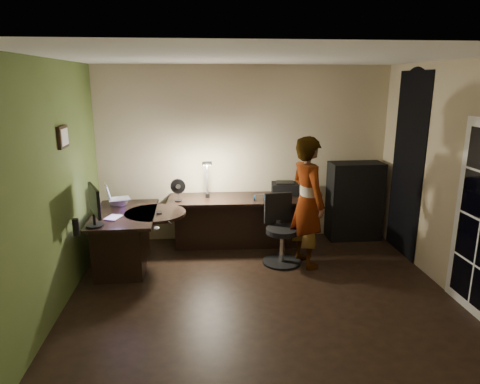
{
  "coord_description": "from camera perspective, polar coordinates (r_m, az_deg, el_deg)",
  "views": [
    {
      "loc": [
        -0.67,
        -4.54,
        2.47
      ],
      "look_at": [
        -0.15,
        1.05,
        1.0
      ],
      "focal_mm": 32.0,
      "sensor_mm": 36.0,
      "label": 1
    }
  ],
  "objects": [
    {
      "name": "office_chair",
      "position": [
        5.9,
        5.68,
        -5.13
      ],
      "size": [
        0.6,
        0.6,
        0.96
      ],
      "primitive_type": "cube",
      "rotation": [
        0.0,
        0.0,
        0.13
      ],
      "color": "black",
      "rests_on": "floor"
    },
    {
      "name": "wall_back",
      "position": [
        6.68,
        0.53,
        5.01
      ],
      "size": [
        4.5,
        0.01,
        2.7
      ],
      "primitive_type": "cube",
      "color": "tan",
      "rests_on": "floor"
    },
    {
      "name": "wall_front",
      "position": [
        2.85,
        8.8,
        -8.67
      ],
      "size": [
        4.5,
        0.01,
        2.7
      ],
      "primitive_type": "cube",
      "color": "tan",
      "rests_on": "floor"
    },
    {
      "name": "monitor",
      "position": [
        5.42,
        -18.93,
        -2.5
      ],
      "size": [
        0.31,
        0.54,
        0.36
      ],
      "primitive_type": "cube",
      "rotation": [
        0.0,
        0.0,
        0.41
      ],
      "color": "black",
      "rests_on": "desk_left"
    },
    {
      "name": "person",
      "position": [
        5.79,
        9.0,
        -1.37
      ],
      "size": [
        0.59,
        0.73,
        1.78
      ],
      "primitive_type": "imported",
      "rotation": [
        0.0,
        0.0,
        1.88
      ],
      "color": "#D8A88C",
      "rests_on": "floor"
    },
    {
      "name": "speaker",
      "position": [
        5.19,
        -21.04,
        -4.38
      ],
      "size": [
        0.1,
        0.1,
        0.19
      ],
      "primitive_type": "cylinder",
      "rotation": [
        0.0,
        0.0,
        -0.4
      ],
      "color": "black",
      "rests_on": "desk_left"
    },
    {
      "name": "notepad",
      "position": [
        5.71,
        -16.55,
        -3.26
      ],
      "size": [
        0.22,
        0.27,
        0.01
      ],
      "primitive_type": "cube",
      "rotation": [
        0.0,
        0.0,
        -0.3
      ],
      "color": "silver",
      "rests_on": "desk_left"
    },
    {
      "name": "ceiling",
      "position": [
        4.6,
        3.22,
        17.57
      ],
      "size": [
        4.5,
        4.0,
        0.01
      ],
      "primitive_type": "cube",
      "color": "silver",
      "rests_on": "floor"
    },
    {
      "name": "desk_fan",
      "position": [
        6.26,
        -8.25,
        0.28
      ],
      "size": [
        0.23,
        0.14,
        0.33
      ],
      "primitive_type": "cube",
      "rotation": [
        0.0,
        0.0,
        0.1
      ],
      "color": "black",
      "rests_on": "desk_right"
    },
    {
      "name": "printer",
      "position": [
        6.68,
        6.0,
        0.58
      ],
      "size": [
        0.44,
        0.36,
        0.18
      ],
      "primitive_type": "cube",
      "rotation": [
        0.0,
        0.0,
        -0.12
      ],
      "color": "black",
      "rests_on": "desk_right"
    },
    {
      "name": "headphones",
      "position": [
        6.29,
        2.62,
        -0.66
      ],
      "size": [
        0.2,
        0.11,
        0.09
      ],
      "primitive_type": "cube",
      "rotation": [
        0.0,
        0.0,
        -0.15
      ],
      "color": "#1E4D96",
      "rests_on": "desk_right"
    },
    {
      "name": "framed_picture",
      "position": [
        5.26,
        -22.57,
        6.79
      ],
      "size": [
        0.04,
        0.3,
        0.25
      ],
      "primitive_type": "cube",
      "color": "black",
      "rests_on": "wall_left"
    },
    {
      "name": "phone",
      "position": [
        5.79,
        -10.75,
        -2.65
      ],
      "size": [
        0.09,
        0.15,
        0.01
      ],
      "primitive_type": "cube",
      "rotation": [
        0.0,
        0.0,
        0.13
      ],
      "color": "black",
      "rests_on": "desk_left"
    },
    {
      "name": "cabinet",
      "position": [
        7.01,
        15.0,
        -1.16
      ],
      "size": [
        0.82,
        0.41,
        1.23
      ],
      "primitive_type": "cube",
      "rotation": [
        0.0,
        0.0,
        0.0
      ],
      "color": "black",
      "rests_on": "floor"
    },
    {
      "name": "laptop",
      "position": [
        6.21,
        -15.9,
        0.02
      ],
      "size": [
        0.38,
        0.37,
        0.21
      ],
      "primitive_type": "cube",
      "rotation": [
        0.0,
        0.0,
        0.31
      ],
      "color": "silver",
      "rests_on": "laptop_stand"
    },
    {
      "name": "desk_lamp",
      "position": [
        6.37,
        -4.41,
        1.93
      ],
      "size": [
        0.22,
        0.31,
        0.61
      ],
      "primitive_type": "cube",
      "rotation": [
        0.0,
        0.0,
        0.28
      ],
      "color": "black",
      "rests_on": "desk_right"
    },
    {
      "name": "wall_right",
      "position": [
        5.52,
        26.86,
        1.35
      ],
      "size": [
        0.01,
        4.0,
        2.7
      ],
      "primitive_type": "cube",
      "color": "tan",
      "rests_on": "floor"
    },
    {
      "name": "mouse",
      "position": [
        5.14,
        -11.05,
        -4.75
      ],
      "size": [
        0.08,
        0.1,
        0.04
      ],
      "primitive_type": "ellipsoid",
      "rotation": [
        0.0,
        0.0,
        0.16
      ],
      "color": "silver",
      "rests_on": "desk_left"
    },
    {
      "name": "desk_right",
      "position": [
        6.54,
        -0.54,
        -3.98
      ],
      "size": [
        2.05,
        0.79,
        0.76
      ],
      "primitive_type": "cube",
      "rotation": [
        0.0,
        0.0,
        -0.04
      ],
      "color": "black",
      "rests_on": "floor"
    },
    {
      "name": "arched_doorway",
      "position": [
        6.5,
        21.43,
        3.28
      ],
      "size": [
        0.01,
        0.9,
        2.6
      ],
      "primitive_type": "cube",
      "color": "black",
      "rests_on": "floor"
    },
    {
      "name": "green_wall_overlay",
      "position": [
        4.93,
        -23.71,
        0.28
      ],
      "size": [
        0.0,
        4.0,
        2.7
      ],
      "primitive_type": "cube",
      "color": "#4B622A",
      "rests_on": "floor"
    },
    {
      "name": "floor",
      "position": [
        5.22,
        2.79,
        -13.68
      ],
      "size": [
        4.5,
        4.0,
        0.01
      ],
      "primitive_type": "cube",
      "color": "black",
      "rests_on": "ground"
    },
    {
      "name": "pen",
      "position": [
        5.33,
        -9.29,
        -4.09
      ],
      "size": [
        0.06,
        0.15,
        0.01
      ],
      "primitive_type": "cube",
      "rotation": [
        0.0,
        0.0,
        0.36
      ],
      "color": "black",
      "rests_on": "desk_left"
    },
    {
      "name": "wall_left",
      "position": [
        4.94,
        -23.87,
        0.28
      ],
      "size": [
        0.01,
        4.0,
        2.7
      ],
      "primitive_type": "cube",
      "color": "tan",
      "rests_on": "floor"
    },
    {
      "name": "laptop_stand",
      "position": [
        6.25,
        -15.81,
        -1.28
      ],
      "size": [
        0.23,
        0.2,
        0.09
      ],
      "primitive_type": "cube",
      "rotation": [
        0.0,
        0.0,
        -0.1
      ],
      "color": "silver",
      "rests_on": "desk_left"
    },
    {
      "name": "desk_left",
      "position": [
        6.01,
        -14.95,
        -6.19
      ],
      "size": [
        0.84,
        1.34,
        0.76
      ],
      "primitive_type": "cube",
      "rotation": [
        0.0,
        0.0,
        0.02
      ],
      "color": "black",
      "rests_on": "floor"
    }
  ]
}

